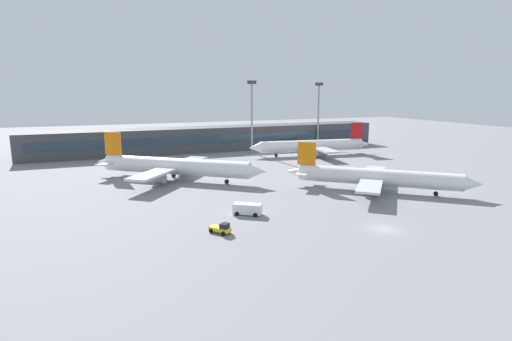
% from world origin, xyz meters
% --- Properties ---
extents(ground_plane, '(400.00, 400.00, 0.00)m').
position_xyz_m(ground_plane, '(0.00, 40.00, 0.00)').
color(ground_plane, gray).
extents(terminal_building, '(133.81, 12.13, 9.00)m').
position_xyz_m(terminal_building, '(0.00, 97.71, 4.50)').
color(terminal_building, '#3F4247').
rests_on(terminal_building, ground_plane).
extents(airplane_near, '(33.76, 31.09, 10.50)m').
position_xyz_m(airplane_near, '(15.50, 21.15, 3.20)').
color(airplane_near, white).
rests_on(airplane_near, ground_plane).
extents(airplane_mid, '(38.91, 33.49, 11.73)m').
position_xyz_m(airplane_mid, '(-24.21, 49.73, 3.58)').
color(airplane_mid, white).
rests_on(airplane_mid, ground_plane).
extents(airplane_far, '(45.28, 31.79, 11.20)m').
position_xyz_m(airplane_far, '(27.69, 72.60, 3.41)').
color(airplane_far, white).
rests_on(airplane_far, ground_plane).
extents(baggage_tug_yellow, '(3.35, 3.79, 1.75)m').
position_xyz_m(baggage_tug_yellow, '(-25.41, 8.19, 0.80)').
color(baggage_tug_yellow, yellow).
rests_on(baggage_tug_yellow, ground_plane).
extents(service_van_white, '(5.40, 4.63, 2.08)m').
position_xyz_m(service_van_white, '(-18.06, 15.79, 1.11)').
color(service_van_white, white).
rests_on(service_van_white, ground_plane).
extents(floodlight_tower_west, '(3.20, 0.80, 25.63)m').
position_xyz_m(floodlight_tower_west, '(41.13, 90.91, 14.83)').
color(floodlight_tower_west, gray).
rests_on(floodlight_tower_west, ground_plane).
extents(floodlight_tower_east, '(3.20, 0.80, 25.95)m').
position_xyz_m(floodlight_tower_east, '(10.04, 84.62, 15.00)').
color(floodlight_tower_east, gray).
rests_on(floodlight_tower_east, ground_plane).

